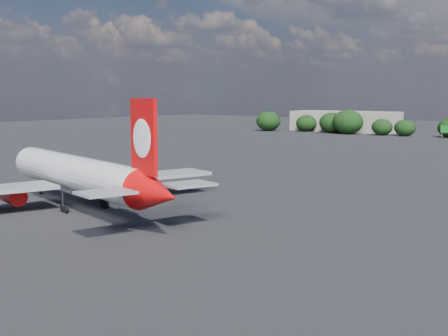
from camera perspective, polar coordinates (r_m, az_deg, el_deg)
The scene contains 3 objects.
ground at distance 107.99m, azimuth 9.22°, elevation -1.23°, with size 500.00×500.00×0.00m, color black.
qantas_airliner at distance 82.50m, azimuth -12.90°, elevation -0.70°, with size 43.74×41.91×14.46m.
terminal_building at distance 254.25m, azimuth 11.00°, elevation 4.21°, with size 42.00×16.00×8.00m.
Camera 1 is at (52.04, -33.44, 14.91)m, focal length 50.00 mm.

